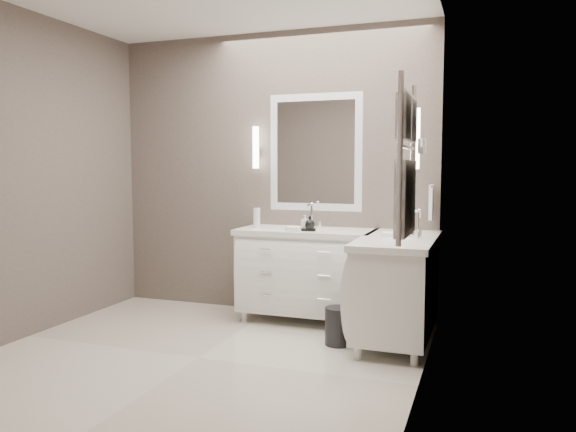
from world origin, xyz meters
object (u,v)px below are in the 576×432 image
(towel_ladder, at_px, (406,171))
(vanity_back, at_px, (306,269))
(vanity_right, at_px, (398,282))
(waste_bin, at_px, (338,326))

(towel_ladder, bearing_deg, vanity_back, 124.10)
(vanity_back, height_order, vanity_right, same)
(vanity_right, bearing_deg, waste_bin, -149.54)
(waste_bin, bearing_deg, vanity_right, 30.46)
(vanity_back, bearing_deg, towel_ladder, -55.90)
(towel_ladder, height_order, waste_bin, towel_ladder)
(vanity_back, relative_size, vanity_right, 1.00)
(vanity_right, bearing_deg, vanity_back, 159.62)
(towel_ladder, bearing_deg, waste_bin, 121.78)
(vanity_right, relative_size, towel_ladder, 1.38)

